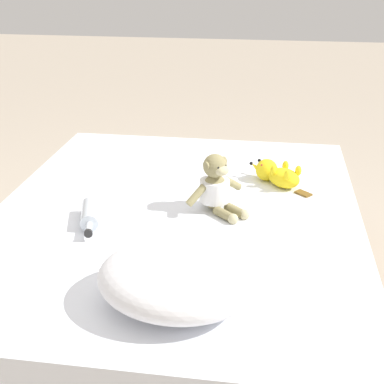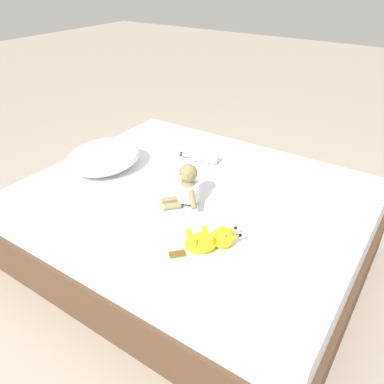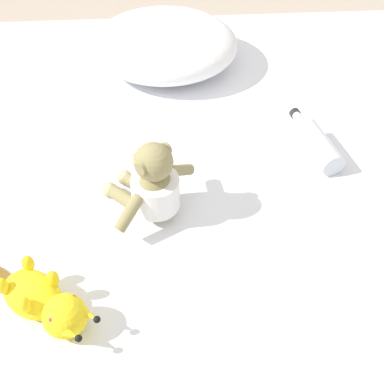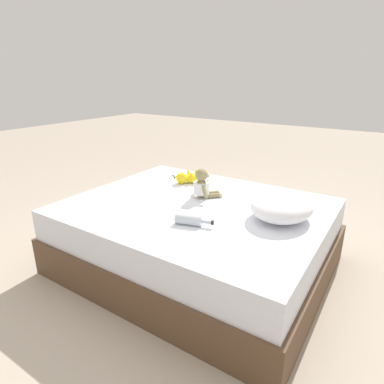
{
  "view_description": "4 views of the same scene",
  "coord_description": "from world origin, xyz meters",
  "views": [
    {
      "loc": [
        -0.35,
        1.92,
        1.48
      ],
      "look_at": [
        -0.06,
        -0.04,
        0.58
      ],
      "focal_mm": 50.36,
      "sensor_mm": 36.0,
      "label": 1
    },
    {
      "loc": [
        -1.55,
        -1.01,
        1.62
      ],
      "look_at": [
        -0.12,
        -0.05,
        0.57
      ],
      "focal_mm": 35.68,
      "sensor_mm": 36.0,
      "label": 2
    },
    {
      "loc": [
        -0.12,
        -1.09,
        1.71
      ],
      "look_at": [
        -0.06,
        -0.06,
        0.61
      ],
      "focal_mm": 56.86,
      "sensor_mm": 36.0,
      "label": 3
    },
    {
      "loc": [
        1.88,
        1.2,
        1.41
      ],
      "look_at": [
        -0.09,
        -0.1,
        0.57
      ],
      "focal_mm": 30.37,
      "sensor_mm": 36.0,
      "label": 4
    }
  ],
  "objects": [
    {
      "name": "bed",
      "position": [
        0.0,
        0.0,
        0.25
      ],
      "size": [
        1.52,
        1.89,
        0.51
      ],
      "color": "brown",
      "rests_on": "ground_plane"
    },
    {
      "name": "glass_bottle",
      "position": [
        0.31,
        0.15,
        0.55
      ],
      "size": [
        0.12,
        0.25,
        0.07
      ],
      "color": "silver",
      "rests_on": "bed"
    },
    {
      "name": "plush_monkey",
      "position": [
        -0.16,
        -0.04,
        0.61
      ],
      "size": [
        0.26,
        0.26,
        0.24
      ],
      "color": "#8E8456",
      "rests_on": "bed"
    },
    {
      "name": "pillow",
      "position": [
        -0.11,
        0.61,
        0.6
      ],
      "size": [
        0.5,
        0.43,
        0.17
      ],
      "color": "white",
      "rests_on": "bed"
    },
    {
      "name": "ground_plane",
      "position": [
        0.0,
        0.0,
        0.0
      ],
      "size": [
        16.0,
        16.0,
        0.0
      ],
      "primitive_type": "plane",
      "color": "#B7A893"
    },
    {
      "name": "plush_yellow_creature",
      "position": [
        -0.4,
        -0.34,
        0.56
      ],
      "size": [
        0.29,
        0.25,
        0.1
      ],
      "color": "yellow",
      "rests_on": "bed"
    }
  ]
}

